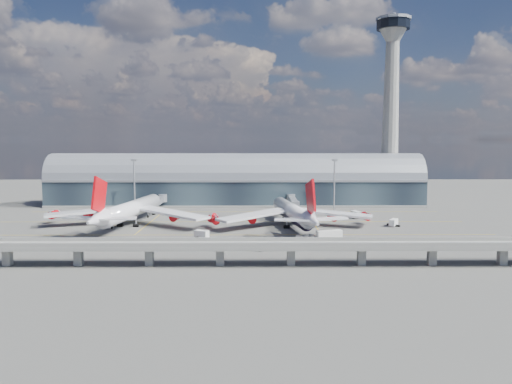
{
  "coord_description": "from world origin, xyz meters",
  "views": [
    {
      "loc": [
        9.31,
        -193.18,
        35.36
      ],
      "look_at": [
        10.51,
        10.0,
        14.0
      ],
      "focal_mm": 35.0,
      "sensor_mm": 36.0,
      "label": 1
    }
  ],
  "objects_px": {
    "service_truck_3": "(393,223)",
    "cargo_train_0": "(273,248)",
    "service_truck_2": "(329,235)",
    "service_truck_5": "(168,212)",
    "service_truck_0": "(110,224)",
    "airliner_left": "(129,210)",
    "airliner_right": "(294,213)",
    "cargo_train_1": "(369,244)",
    "cargo_train_2": "(306,237)",
    "control_tower": "(391,110)",
    "service_truck_1": "(202,234)",
    "floodlight_mast_right": "(334,183)",
    "floodlight_mast_left": "(134,183)",
    "service_truck_4": "(356,215)"
  },
  "relations": [
    {
      "from": "service_truck_2",
      "to": "cargo_train_0",
      "type": "relative_size",
      "value": 0.84
    },
    {
      "from": "cargo_train_2",
      "to": "cargo_train_1",
      "type": "bearing_deg",
      "value": -95.47
    },
    {
      "from": "airliner_left",
      "to": "cargo_train_2",
      "type": "distance_m",
      "value": 75.23
    },
    {
      "from": "service_truck_5",
      "to": "cargo_train_2",
      "type": "bearing_deg",
      "value": -99.77
    },
    {
      "from": "airliner_left",
      "to": "airliner_right",
      "type": "relative_size",
      "value": 1.09
    },
    {
      "from": "service_truck_5",
      "to": "airliner_left",
      "type": "bearing_deg",
      "value": -163.63
    },
    {
      "from": "control_tower",
      "to": "cargo_train_1",
      "type": "height_order",
      "value": "control_tower"
    },
    {
      "from": "airliner_right",
      "to": "cargo_train_0",
      "type": "height_order",
      "value": "airliner_right"
    },
    {
      "from": "control_tower",
      "to": "service_truck_1",
      "type": "distance_m",
      "value": 146.15
    },
    {
      "from": "service_truck_2",
      "to": "service_truck_5",
      "type": "height_order",
      "value": "service_truck_2"
    },
    {
      "from": "control_tower",
      "to": "service_truck_3",
      "type": "height_order",
      "value": "control_tower"
    },
    {
      "from": "airliner_left",
      "to": "service_truck_2",
      "type": "xyz_separation_m",
      "value": [
        77.81,
        -28.43,
        -4.85
      ]
    },
    {
      "from": "airliner_right",
      "to": "airliner_left",
      "type": "bearing_deg",
      "value": 168.96
    },
    {
      "from": "service_truck_3",
      "to": "cargo_train_0",
      "type": "relative_size",
      "value": 0.55
    },
    {
      "from": "airliner_left",
      "to": "cargo_train_1",
      "type": "height_order",
      "value": "airliner_left"
    },
    {
      "from": "service_truck_2",
      "to": "cargo_train_1",
      "type": "xyz_separation_m",
      "value": [
        11.44,
        -11.87,
        -0.83
      ]
    },
    {
      "from": "control_tower",
      "to": "service_truck_0",
      "type": "height_order",
      "value": "control_tower"
    },
    {
      "from": "service_truck_1",
      "to": "cargo_train_2",
      "type": "distance_m",
      "value": 37.22
    },
    {
      "from": "service_truck_2",
      "to": "service_truck_3",
      "type": "bearing_deg",
      "value": -63.09
    },
    {
      "from": "service_truck_2",
      "to": "cargo_train_0",
      "type": "distance_m",
      "value": 26.93
    },
    {
      "from": "service_truck_2",
      "to": "cargo_train_1",
      "type": "distance_m",
      "value": 16.51
    },
    {
      "from": "service_truck_1",
      "to": "cargo_train_0",
      "type": "relative_size",
      "value": 0.5
    },
    {
      "from": "airliner_right",
      "to": "service_truck_5",
      "type": "xyz_separation_m",
      "value": [
        -56.58,
        33.36,
        -4.44
      ]
    },
    {
      "from": "cargo_train_0",
      "to": "service_truck_4",
      "type": "bearing_deg",
      "value": -14.2
    },
    {
      "from": "floodlight_mast_right",
      "to": "floodlight_mast_left",
      "type": "bearing_deg",
      "value": 180.0
    },
    {
      "from": "control_tower",
      "to": "service_truck_3",
      "type": "relative_size",
      "value": 16.39
    },
    {
      "from": "service_truck_2",
      "to": "cargo_train_2",
      "type": "distance_m",
      "value": 8.42
    },
    {
      "from": "service_truck_2",
      "to": "cargo_train_2",
      "type": "xyz_separation_m",
      "value": [
        -8.37,
        0.05,
        -0.84
      ]
    },
    {
      "from": "control_tower",
      "to": "airliner_left",
      "type": "distance_m",
      "value": 153.09
    },
    {
      "from": "service_truck_0",
      "to": "service_truck_3",
      "type": "relative_size",
      "value": 1.17
    },
    {
      "from": "floodlight_mast_right",
      "to": "cargo_train_0",
      "type": "relative_size",
      "value": 2.27
    },
    {
      "from": "cargo_train_2",
      "to": "service_truck_1",
      "type": "bearing_deg",
      "value": 112.37
    },
    {
      "from": "airliner_right",
      "to": "service_truck_4",
      "type": "xyz_separation_m",
      "value": [
        30.08,
        22.55,
        -4.1
      ]
    },
    {
      "from": "airliner_right",
      "to": "cargo_train_1",
      "type": "height_order",
      "value": "airliner_right"
    },
    {
      "from": "floodlight_mast_right",
      "to": "cargo_train_1",
      "type": "relative_size",
      "value": 1.96
    },
    {
      "from": "floodlight_mast_right",
      "to": "service_truck_2",
      "type": "relative_size",
      "value": 2.69
    },
    {
      "from": "service_truck_4",
      "to": "cargo_train_0",
      "type": "height_order",
      "value": "service_truck_4"
    },
    {
      "from": "floodlight_mast_right",
      "to": "cargo_train_2",
      "type": "bearing_deg",
      "value": -106.59
    },
    {
      "from": "airliner_left",
      "to": "floodlight_mast_left",
      "type": "bearing_deg",
      "value": 107.95
    },
    {
      "from": "service_truck_0",
      "to": "service_truck_1",
      "type": "distance_m",
      "value": 44.94
    },
    {
      "from": "service_truck_0",
      "to": "service_truck_3",
      "type": "distance_m",
      "value": 115.25
    },
    {
      "from": "control_tower",
      "to": "service_truck_1",
      "type": "xyz_separation_m",
      "value": [
        -94.18,
        -99.88,
        -50.13
      ]
    },
    {
      "from": "service_truck_1",
      "to": "cargo_train_0",
      "type": "distance_m",
      "value": 31.74
    },
    {
      "from": "airliner_left",
      "to": "cargo_train_0",
      "type": "xyz_separation_m",
      "value": [
        57.29,
        -45.85,
        -5.6
      ]
    },
    {
      "from": "floodlight_mast_right",
      "to": "service_truck_4",
      "type": "height_order",
      "value": "floodlight_mast_right"
    },
    {
      "from": "service_truck_0",
      "to": "cargo_train_0",
      "type": "xyz_separation_m",
      "value": [
        64.03,
        -41.84,
        -0.55
      ]
    },
    {
      "from": "floodlight_mast_right",
      "to": "cargo_train_1",
      "type": "xyz_separation_m",
      "value": [
        -2.21,
        -85.86,
        -12.73
      ]
    },
    {
      "from": "control_tower",
      "to": "floodlight_mast_left",
      "type": "distance_m",
      "value": 143.01
    },
    {
      "from": "service_truck_2",
      "to": "airliner_left",
      "type": "bearing_deg",
      "value": 54.83
    },
    {
      "from": "floodlight_mast_left",
      "to": "service_truck_2",
      "type": "relative_size",
      "value": 2.69
    }
  ]
}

